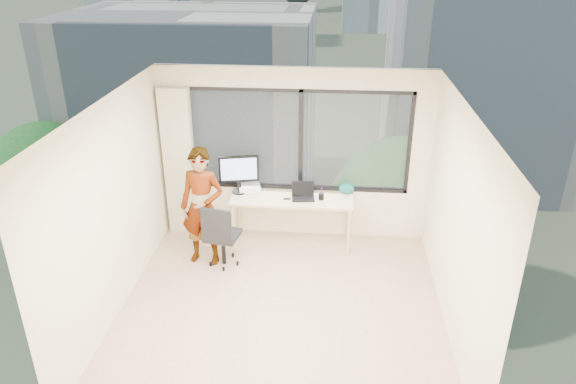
# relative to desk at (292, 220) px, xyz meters

# --- Properties ---
(floor) EXTENTS (4.00, 4.00, 0.01)m
(floor) POSITION_rel_desk_xyz_m (0.00, -1.66, -0.38)
(floor) COLOR tan
(floor) RESTS_ON ground
(ceiling) EXTENTS (4.00, 4.00, 0.01)m
(ceiling) POSITION_rel_desk_xyz_m (0.00, -1.66, 2.23)
(ceiling) COLOR white
(ceiling) RESTS_ON ground
(wall_front) EXTENTS (4.00, 0.01, 2.60)m
(wall_front) POSITION_rel_desk_xyz_m (0.00, -3.66, 0.93)
(wall_front) COLOR beige
(wall_front) RESTS_ON ground
(wall_left) EXTENTS (0.01, 4.00, 2.60)m
(wall_left) POSITION_rel_desk_xyz_m (-2.00, -1.66, 0.93)
(wall_left) COLOR beige
(wall_left) RESTS_ON ground
(wall_right) EXTENTS (0.01, 4.00, 2.60)m
(wall_right) POSITION_rel_desk_xyz_m (2.00, -1.66, 0.93)
(wall_right) COLOR beige
(wall_right) RESTS_ON ground
(window_wall) EXTENTS (3.30, 0.16, 1.55)m
(window_wall) POSITION_rel_desk_xyz_m (0.05, 0.34, 1.15)
(window_wall) COLOR black
(window_wall) RESTS_ON ground
(curtain) EXTENTS (0.45, 0.14, 2.30)m
(curtain) POSITION_rel_desk_xyz_m (-1.72, 0.22, 0.77)
(curtain) COLOR beige
(curtain) RESTS_ON floor
(desk) EXTENTS (1.80, 0.60, 0.75)m
(desk) POSITION_rel_desk_xyz_m (0.00, 0.00, 0.00)
(desk) COLOR tan
(desk) RESTS_ON floor
(chair) EXTENTS (0.58, 0.58, 0.98)m
(chair) POSITION_rel_desk_xyz_m (-0.91, -0.69, 0.11)
(chair) COLOR black
(chair) RESTS_ON floor
(person) EXTENTS (0.67, 0.49, 1.71)m
(person) POSITION_rel_desk_xyz_m (-1.19, -0.63, 0.48)
(person) COLOR #2D2D33
(person) RESTS_ON floor
(monitor) EXTENTS (0.60, 0.25, 0.59)m
(monitor) POSITION_rel_desk_xyz_m (-0.80, 0.12, 0.67)
(monitor) COLOR black
(monitor) RESTS_ON desk
(game_console) EXTENTS (0.38, 0.35, 0.08)m
(game_console) POSITION_rel_desk_xyz_m (-0.67, 0.21, 0.41)
(game_console) COLOR white
(game_console) RESTS_ON desk
(laptop) EXTENTS (0.36, 0.38, 0.21)m
(laptop) POSITION_rel_desk_xyz_m (0.17, -0.03, 0.48)
(laptop) COLOR black
(laptop) RESTS_ON desk
(cellphone) EXTENTS (0.11, 0.05, 0.01)m
(cellphone) POSITION_rel_desk_xyz_m (-0.07, -0.06, 0.38)
(cellphone) COLOR black
(cellphone) RESTS_ON desk
(pen_cup) EXTENTS (0.08, 0.08, 0.10)m
(pen_cup) POSITION_rel_desk_xyz_m (0.43, -0.02, 0.42)
(pen_cup) COLOR black
(pen_cup) RESTS_ON desk
(handbag) EXTENTS (0.25, 0.16, 0.18)m
(handbag) POSITION_rel_desk_xyz_m (0.80, 0.21, 0.46)
(handbag) COLOR #0B4440
(handbag) RESTS_ON desk
(exterior_ground) EXTENTS (400.00, 400.00, 0.04)m
(exterior_ground) POSITION_rel_desk_xyz_m (0.00, 118.34, -14.38)
(exterior_ground) COLOR #515B3D
(exterior_ground) RESTS_ON ground
(near_bldg_a) EXTENTS (16.00, 12.00, 14.00)m
(near_bldg_a) POSITION_rel_desk_xyz_m (-9.00, 28.34, -7.38)
(near_bldg_a) COLOR beige
(near_bldg_a) RESTS_ON exterior_ground
(near_bldg_b) EXTENTS (14.00, 13.00, 16.00)m
(near_bldg_b) POSITION_rel_desk_xyz_m (12.00, 36.34, -6.38)
(near_bldg_b) COLOR silver
(near_bldg_b) RESTS_ON exterior_ground
(tree_a) EXTENTS (7.00, 7.00, 8.00)m
(tree_a) POSITION_rel_desk_xyz_m (-16.00, 20.34, -10.38)
(tree_a) COLOR #1A4F1D
(tree_a) RESTS_ON exterior_ground
(tree_b) EXTENTS (7.60, 7.60, 9.00)m
(tree_b) POSITION_rel_desk_xyz_m (4.00, 16.34, -9.88)
(tree_b) COLOR #1A4F1D
(tree_b) RESTS_ON exterior_ground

